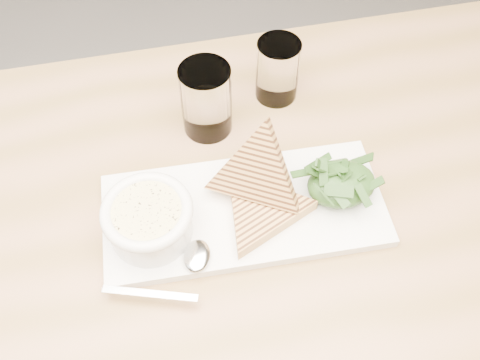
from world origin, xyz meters
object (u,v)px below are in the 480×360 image
object	(u,v)px
soup_bowl	(150,223)
table_top	(221,250)
platter	(244,210)
glass_near	(206,100)
glass_far	(277,70)

from	to	relation	value
soup_bowl	table_top	bearing A→B (deg)	-22.17
platter	glass_near	size ratio (longest dim) A/B	3.32
soup_bowl	glass_near	bearing A→B (deg)	55.11
platter	soup_bowl	size ratio (longest dim) A/B	3.51
glass_near	glass_far	size ratio (longest dim) A/B	1.12
table_top	glass_far	world-z (taller)	glass_far
table_top	platter	distance (m)	0.06
soup_bowl	glass_far	bearing A→B (deg)	40.56
soup_bowl	glass_far	size ratio (longest dim) A/B	1.06
glass_near	soup_bowl	bearing A→B (deg)	-124.89
table_top	glass_far	size ratio (longest dim) A/B	11.74
glass_far	table_top	bearing A→B (deg)	-123.18
soup_bowl	glass_far	world-z (taller)	glass_far
platter	glass_far	size ratio (longest dim) A/B	3.72
glass_far	glass_near	bearing A→B (deg)	-163.43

